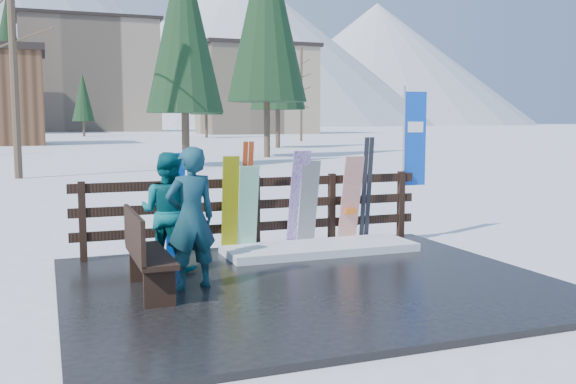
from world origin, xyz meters
name	(u,v)px	position (x,y,z in m)	size (l,w,h in m)	color
ground	(310,287)	(0.00, 0.00, 0.00)	(700.00, 700.00, 0.00)	white
deck	(310,284)	(0.00, 0.00, 0.04)	(6.00, 5.00, 0.08)	black
fence	(256,207)	(0.00, 2.20, 0.74)	(5.60, 0.10, 1.15)	black
snow_patch	(320,248)	(0.83, 1.60, 0.14)	(2.95, 1.00, 0.12)	white
bench	(144,250)	(-2.03, 0.13, 0.60)	(0.41, 1.50, 0.97)	black
snowboard_0	(175,205)	(-1.31, 1.98, 0.86)	(0.25, 0.03, 1.58)	blue
snowboard_1	(248,209)	(-0.20, 1.98, 0.75)	(0.31, 0.03, 1.35)	white
snowboard_2	(230,205)	(-0.48, 1.98, 0.82)	(0.25, 0.03, 1.49)	#FFF800
snowboard_3	(298,200)	(0.62, 1.98, 0.86)	(0.28, 0.03, 1.59)	silver
snowboard_4	(308,204)	(0.79, 1.98, 0.78)	(0.30, 0.03, 1.42)	black
snowboard_5	(351,200)	(1.53, 1.98, 0.80)	(0.33, 0.03, 1.47)	silver
ski_pair_a	(246,197)	(-0.21, 2.05, 0.93)	(0.16, 0.31, 1.70)	#B93D16
ski_pair_b	(366,190)	(1.86, 2.05, 0.95)	(0.17, 0.20, 1.74)	black
rental_flag	(412,144)	(2.83, 2.25, 1.69)	(0.45, 0.04, 2.60)	silver
person_front	(191,218)	(-1.47, 0.18, 0.93)	(0.62, 0.41, 1.70)	#195A5A
person_back	(168,212)	(-1.56, 1.18, 0.88)	(0.78, 0.60, 1.60)	#08565D
resort_buildings	(67,78)	(1.03, 115.41, 9.81)	(73.00, 87.60, 22.60)	tan
trees	(133,76)	(4.08, 48.50, 5.84)	(41.92, 68.63, 13.01)	#382B1E
mountains	(23,19)	(-10.50, 328.41, 50.20)	(520.00, 260.00, 120.00)	white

